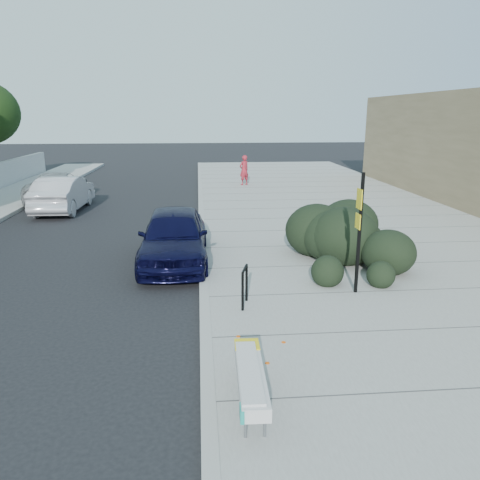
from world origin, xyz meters
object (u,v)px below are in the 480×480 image
object	(u,v)px
sedan_navy	(174,236)
suv_silver	(57,186)
bench	(251,376)
wagon_silver	(63,194)
pedestrian	(244,170)
bike_rack	(245,283)
sign_post	(359,226)

from	to	relation	value
sedan_navy	suv_silver	xyz separation A→B (m)	(-6.19, 10.55, -0.09)
bench	sedan_navy	distance (m)	7.30
bench	wagon_silver	bearing A→B (deg)	115.29
sedan_navy	pedestrian	size ratio (longest dim) A/B	2.73
bike_rack	pedestrian	world-z (taller)	pedestrian
sedan_navy	suv_silver	distance (m)	12.23
bike_rack	suv_silver	world-z (taller)	suv_silver
bench	suv_silver	world-z (taller)	suv_silver
bench	bike_rack	size ratio (longest dim) A/B	2.18
sign_post	wagon_silver	size ratio (longest dim) A/B	0.60
bench	sedan_navy	bearing A→B (deg)	102.73
sign_post	wagon_silver	bearing A→B (deg)	130.51
sedan_navy	bike_rack	bearing A→B (deg)	-65.32
bench	bike_rack	distance (m)	3.56
bike_rack	sign_post	world-z (taller)	sign_post
bike_rack	wagon_silver	distance (m)	13.44
bench	pedestrian	world-z (taller)	pedestrian
bike_rack	suv_silver	distance (m)	16.20
bench	sign_post	size ratio (longest dim) A/B	0.67
sign_post	sedan_navy	bearing A→B (deg)	144.10
sign_post	pedestrian	distance (m)	17.08
sedan_navy	suv_silver	size ratio (longest dim) A/B	0.92
wagon_silver	sign_post	bearing A→B (deg)	131.79
sign_post	pedestrian	bearing A→B (deg)	92.92
bench	sign_post	world-z (taller)	sign_post
sign_post	pedestrian	world-z (taller)	sign_post
sign_post	suv_silver	world-z (taller)	sign_post
bike_rack	wagon_silver	world-z (taller)	wagon_silver
bench	pedestrian	xyz separation A→B (m)	(1.95, 21.13, 0.41)
sign_post	suv_silver	bearing A→B (deg)	127.33
wagon_silver	suv_silver	bearing A→B (deg)	-68.18
sedan_navy	suv_silver	bearing A→B (deg)	120.45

